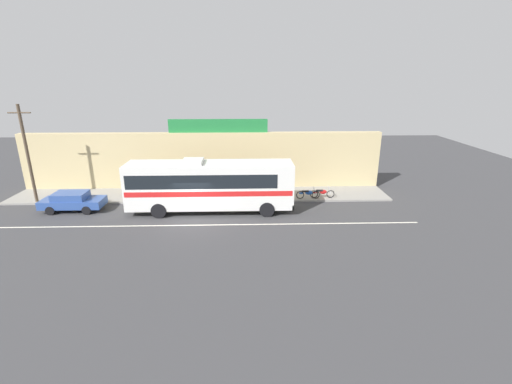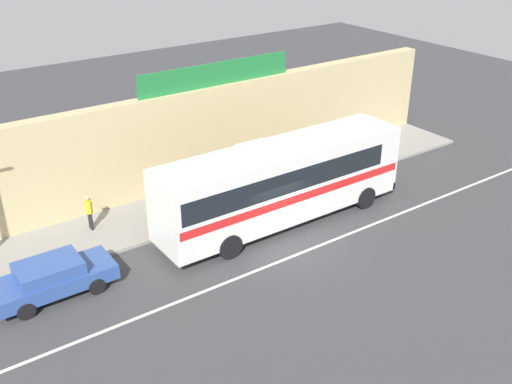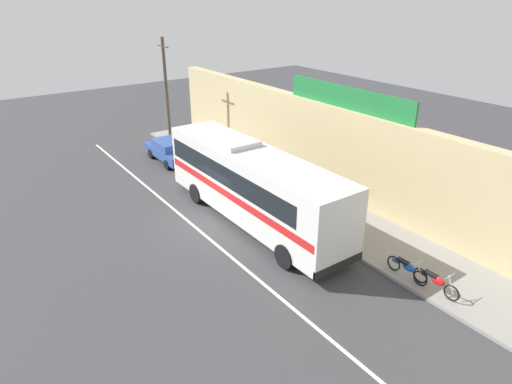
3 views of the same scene
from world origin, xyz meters
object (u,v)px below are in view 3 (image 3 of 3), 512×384
Objects in this scene: parked_car at (170,150)px; motorcycle_black at (406,268)px; intercity_bus at (252,182)px; pedestrian_near_shop at (238,146)px; utility_pole at (166,89)px; motorcycle_orange at (435,281)px.

parked_car reaches higher than motorcycle_black.
motorcycle_black is at bearing 15.66° from intercity_bus.
motorcycle_black is (17.27, 1.68, -0.17)m from parked_car.
pedestrian_near_shop reaches higher than motorcycle_black.
motorcycle_orange is (21.94, 0.12, -3.33)m from utility_pole.
pedestrian_near_shop is at bearing 173.67° from motorcycle_orange.
utility_pole is at bearing 171.10° from intercity_bus.
utility_pole is 3.94× the size of motorcycle_black.
pedestrian_near_shop is at bearing 150.96° from intercity_bus.
intercity_bus is 6.04× the size of motorcycle_orange.
motorcycle_black is at bearing -172.81° from motorcycle_orange.
utility_pole reaches higher than motorcycle_black.
motorcycle_orange is at bearing 7.19° from motorcycle_black.
parked_car is 5.03m from utility_pole.
parked_car is at bearing -174.34° from motorcycle_orange.
intercity_bus is 6.29× the size of motorcycle_black.
motorcycle_orange is (8.54, 2.22, -1.50)m from intercity_bus.
motorcycle_orange is 15.77m from pedestrian_near_shop.
parked_car is (-9.88, 0.39, -1.33)m from intercity_bus.
intercity_bus is 8.95m from motorcycle_orange.
pedestrian_near_shop is (-7.12, 3.95, -1.01)m from intercity_bus.
motorcycle_orange is 1.04× the size of motorcycle_black.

